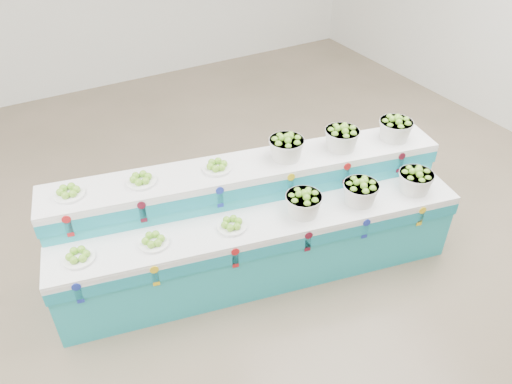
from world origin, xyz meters
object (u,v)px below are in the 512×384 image
basket_lower_left (304,203)px  basket_upper_right (395,128)px  plate_upper_mid (141,179)px  display_stand (256,223)px

basket_lower_left → basket_upper_right: basket_upper_right is taller
plate_upper_mid → basket_upper_right: 2.41m
plate_upper_mid → basket_upper_right: (2.36, -0.48, 0.07)m
display_stand → basket_lower_left: (0.31, -0.29, 0.32)m
basket_lower_left → basket_upper_right: (1.17, 0.22, 0.30)m
basket_lower_left → plate_upper_mid: bearing=149.3°
basket_lower_left → display_stand: bearing=136.3°
plate_upper_mid → basket_upper_right: basket_upper_right is taller
display_stand → basket_upper_right: (1.48, -0.07, 0.62)m
basket_lower_left → basket_upper_right: bearing=10.6°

